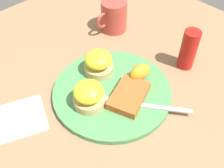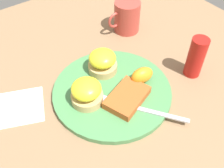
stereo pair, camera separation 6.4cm
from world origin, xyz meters
The scene contains 10 objects.
ground_plane centered at (0.00, 0.00, 0.00)m, with size 1.10×1.10×0.00m, color #846647.
plate centered at (0.00, 0.00, 0.01)m, with size 0.30×0.30×0.01m, color #47844C.
sandwich_benedict_left centered at (-0.02, -0.07, 0.04)m, with size 0.08×0.08×0.06m.
sandwich_benedict_right centered at (0.07, -0.01, 0.04)m, with size 0.08×0.08×0.06m.
hashbrown_patty centered at (-0.01, 0.05, 0.02)m, with size 0.11×0.07×0.02m, color #B35123.
orange_wedge centered at (-0.08, 0.02, 0.04)m, with size 0.06×0.04×0.04m, color orange.
fork centered at (0.00, 0.07, 0.02)m, with size 0.16×0.21×0.00m.
cup centered at (-0.20, -0.19, 0.05)m, with size 0.11×0.08×0.10m.
napkin centered at (0.21, -0.09, 0.00)m, with size 0.11×0.11×0.00m, color white.
condiment_bottle centered at (-0.22, 0.07, 0.06)m, with size 0.04×0.04×0.11m, color #B21914.
Camera 2 is at (0.26, 0.35, 0.51)m, focal length 42.00 mm.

